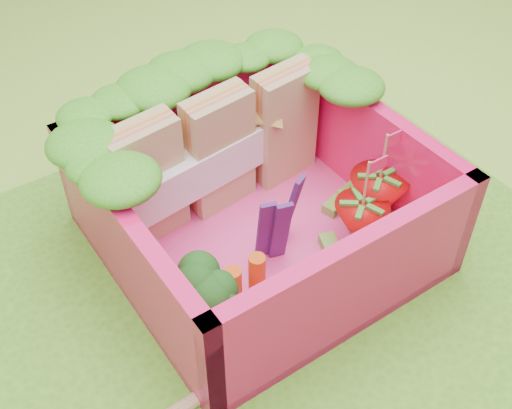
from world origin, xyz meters
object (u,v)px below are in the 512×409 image
object	(u,v)px
sandwich_stack	(220,151)
strawberry_right	(376,199)
strawberry_left	(360,224)
broccoli	(205,293)
bento_box	(258,199)

from	to	relation	value
sandwich_stack	strawberry_right	distance (m)	0.75
strawberry_left	sandwich_stack	bearing A→B (deg)	118.60
broccoli	strawberry_left	xyz separation A→B (m)	(0.79, -0.01, -0.06)
sandwich_stack	broccoli	bearing A→B (deg)	-126.86
bento_box	broccoli	distance (m)	0.53
sandwich_stack	strawberry_right	bearing A→B (deg)	-47.68
broccoli	strawberry_left	world-z (taller)	strawberry_left
strawberry_left	strawberry_right	size ratio (longest dim) A/B	0.95
strawberry_left	strawberry_right	world-z (taller)	strawberry_right
strawberry_right	broccoli	bearing A→B (deg)	-176.25
bento_box	strawberry_left	xyz separation A→B (m)	(0.34, -0.30, -0.10)
broccoli	sandwich_stack	bearing A→B (deg)	53.14
broccoli	strawberry_left	size ratio (longest dim) A/B	0.71
bento_box	sandwich_stack	distance (m)	0.32
bento_box	sandwich_stack	xyz separation A→B (m)	(0.01, 0.31, 0.06)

